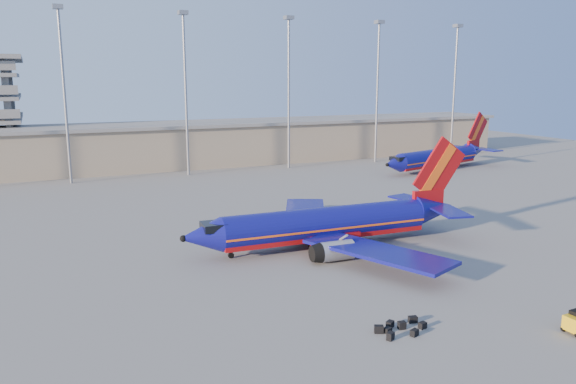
{
  "coord_description": "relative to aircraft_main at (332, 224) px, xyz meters",
  "views": [
    {
      "loc": [
        -29.95,
        -53.07,
        17.21
      ],
      "look_at": [
        -3.13,
        6.23,
        4.0
      ],
      "focal_mm": 35.0,
      "sensor_mm": 36.0,
      "label": 1
    }
  ],
  "objects": [
    {
      "name": "ground",
      "position": [
        2.55,
        3.49,
        -2.34
      ],
      "size": [
        220.0,
        220.0,
        0.0
      ],
      "primitive_type": "plane",
      "color": "slate",
      "rests_on": "ground"
    },
    {
      "name": "terminal_building",
      "position": [
        12.55,
        61.49,
        1.98
      ],
      "size": [
        122.0,
        16.0,
        8.5
      ],
      "color": "gray",
      "rests_on": "ground"
    },
    {
      "name": "light_mast_row",
      "position": [
        7.55,
        49.49,
        15.21
      ],
      "size": [
        101.6,
        1.6,
        28.65
      ],
      "color": "gray",
      "rests_on": "ground"
    },
    {
      "name": "aircraft_main",
      "position": [
        0.0,
        0.0,
        0.0
      ],
      "size": [
        32.37,
        31.13,
        10.96
      ],
      "rotation": [
        0.0,
        0.0,
        -0.04
      ],
      "color": "navy",
      "rests_on": "ground"
    },
    {
      "name": "aircraft_second",
      "position": [
        42.82,
        35.52,
        0.09
      ],
      "size": [
        30.62,
        14.86,
        10.6
      ],
      "rotation": [
        0.0,
        0.0,
        0.27
      ],
      "color": "navy",
      "rests_on": "ground"
    },
    {
      "name": "luggage_pile",
      "position": [
        -5.4,
        -19.73,
        -2.1
      ],
      "size": [
        3.87,
        2.43,
        0.54
      ],
      "color": "black",
      "rests_on": "ground"
    }
  ]
}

